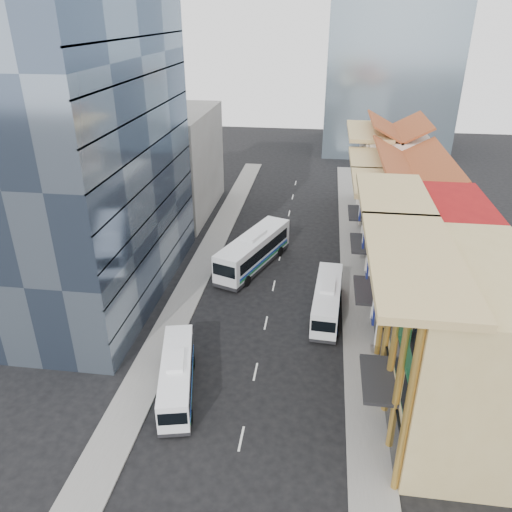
# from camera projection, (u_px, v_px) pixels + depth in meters

# --- Properties ---
(ground) EXTENTS (200.00, 200.00, 0.00)m
(ground) POSITION_uv_depth(u_px,v_px,m) (239.00, 450.00, 32.69)
(ground) COLOR black
(ground) RESTS_ON ground
(sidewalk_right) EXTENTS (3.00, 90.00, 0.15)m
(sidewalk_right) POSITION_uv_depth(u_px,v_px,m) (356.00, 291.00, 51.16)
(sidewalk_right) COLOR slate
(sidewalk_right) RESTS_ON ground
(sidewalk_left) EXTENTS (3.00, 90.00, 0.15)m
(sidewalk_left) POSITION_uv_depth(u_px,v_px,m) (195.00, 280.00, 53.24)
(sidewalk_left) COLOR slate
(sidewalk_left) RESTS_ON ground
(shophouse_tan) EXTENTS (8.00, 14.00, 12.00)m
(shophouse_tan) POSITION_uv_depth(u_px,v_px,m) (460.00, 348.00, 32.76)
(shophouse_tan) COLOR tan
(shophouse_tan) RESTS_ON ground
(shophouse_red) EXTENTS (8.00, 10.00, 12.00)m
(shophouse_red) POSITION_uv_depth(u_px,v_px,m) (429.00, 265.00, 43.42)
(shophouse_red) COLOR maroon
(shophouse_red) RESTS_ON ground
(shophouse_cream_near) EXTENTS (8.00, 9.00, 10.00)m
(shophouse_cream_near) POSITION_uv_depth(u_px,v_px,m) (412.00, 232.00, 52.31)
(shophouse_cream_near) COLOR silver
(shophouse_cream_near) RESTS_ON ground
(shophouse_cream_mid) EXTENTS (8.00, 9.00, 10.00)m
(shophouse_cream_mid) POSITION_uv_depth(u_px,v_px,m) (401.00, 203.00, 60.30)
(shophouse_cream_mid) COLOR silver
(shophouse_cream_mid) RESTS_ON ground
(shophouse_cream_far) EXTENTS (8.00, 12.00, 11.00)m
(shophouse_cream_far) POSITION_uv_depth(u_px,v_px,m) (392.00, 174.00, 69.41)
(shophouse_cream_far) COLOR silver
(shophouse_cream_far) RESTS_ON ground
(office_tower) EXTENTS (12.00, 26.00, 30.00)m
(office_tower) POSITION_uv_depth(u_px,v_px,m) (86.00, 145.00, 45.01)
(office_tower) COLOR #3E4C63
(office_tower) RESTS_ON ground
(office_block_far) EXTENTS (10.00, 18.00, 14.00)m
(office_block_far) POSITION_uv_depth(u_px,v_px,m) (175.00, 163.00, 68.86)
(office_block_far) COLOR gray
(office_block_far) RESTS_ON ground
(bus_left_near) EXTENTS (4.32, 9.85, 3.08)m
(bus_left_near) POSITION_uv_depth(u_px,v_px,m) (177.00, 375.00, 37.10)
(bus_left_near) COLOR white
(bus_left_near) RESTS_ON ground
(bus_left_far) EXTENTS (7.20, 12.99, 4.09)m
(bus_left_far) POSITION_uv_depth(u_px,v_px,m) (254.00, 250.00, 55.24)
(bus_left_far) COLOR silver
(bus_left_far) RESTS_ON ground
(bus_right) EXTENTS (2.96, 10.28, 3.26)m
(bus_right) POSITION_uv_depth(u_px,v_px,m) (327.00, 299.00, 46.66)
(bus_right) COLOR white
(bus_right) RESTS_ON ground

